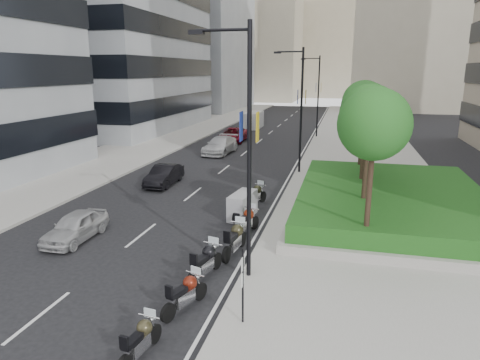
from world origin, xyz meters
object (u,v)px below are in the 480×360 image
(lamp_post_1, at_px, (299,105))
(motorcycle_3, at_px, (235,239))
(motorcycle_4, at_px, (246,222))
(motorcycle_0, at_px, (141,340))
(car_b, at_px, (164,175))
(car_d, at_px, (234,135))
(parking_sign, at_px, (243,282))
(car_c, at_px, (220,145))
(motorcycle_1, at_px, (185,293))
(lamp_post_2, at_px, (317,92))
(motorcycle_6, at_px, (255,195))
(motorcycle_5, at_px, (242,206))
(car_a, at_px, (75,226))
(lamp_post_0, at_px, (245,142))
(delivery_van, at_px, (253,121))
(motorcycle_2, at_px, (206,262))

(lamp_post_1, distance_m, motorcycle_3, 15.65)
(motorcycle_3, relative_size, motorcycle_4, 1.09)
(motorcycle_0, distance_m, motorcycle_4, 9.34)
(car_b, distance_m, car_d, 18.35)
(lamp_post_1, xyz_separation_m, parking_sign, (0.66, -20.00, -3.61))
(car_c, bearing_deg, motorcycle_1, -72.34)
(car_c, bearing_deg, motorcycle_3, -68.40)
(motorcycle_4, height_order, car_b, car_b)
(lamp_post_1, bearing_deg, car_d, 122.52)
(parking_sign, bearing_deg, lamp_post_2, 90.99)
(motorcycle_1, xyz_separation_m, motorcycle_6, (-0.12, 11.24, 0.03))
(car_c, bearing_deg, car_d, 97.71)
(lamp_post_2, height_order, motorcycle_5, lamp_post_2)
(motorcycle_6, distance_m, car_a, 9.70)
(lamp_post_2, bearing_deg, motorcycle_1, -92.03)
(lamp_post_0, xyz_separation_m, car_c, (-7.78, 23.25, -4.30))
(lamp_post_1, xyz_separation_m, car_a, (-8.23, -15.23, -4.43))
(car_b, bearing_deg, lamp_post_0, -55.92)
(motorcycle_1, relative_size, motorcycle_6, 0.97)
(car_d, height_order, delivery_van, delivery_van)
(motorcycle_2, height_order, car_c, car_c)
(motorcycle_6, relative_size, car_d, 0.40)
(motorcycle_4, bearing_deg, car_c, 38.39)
(parking_sign, bearing_deg, motorcycle_3, 107.06)
(car_b, relative_size, car_d, 0.75)
(motorcycle_5, bearing_deg, car_b, 60.21)
(car_c, bearing_deg, motorcycle_0, -74.14)
(motorcycle_1, relative_size, motorcycle_3, 0.85)
(motorcycle_5, xyz_separation_m, car_b, (-6.61, 5.14, 0.00))
(car_b, bearing_deg, motorcycle_1, -65.25)
(motorcycle_4, height_order, motorcycle_5, motorcycle_5)
(motorcycle_2, bearing_deg, delivery_van, 22.06)
(car_b, bearing_deg, motorcycle_4, -46.41)
(motorcycle_2, relative_size, car_c, 0.44)
(lamp_post_2, height_order, motorcycle_6, lamp_post_2)
(motorcycle_1, xyz_separation_m, car_b, (-6.91, 14.14, 0.09))
(motorcycle_5, bearing_deg, delivery_van, 19.33)
(car_d, relative_size, delivery_van, 1.08)
(motorcycle_0, relative_size, car_c, 0.38)
(motorcycle_6, relative_size, car_a, 0.57)
(car_a, bearing_deg, motorcycle_6, 45.46)
(lamp_post_2, height_order, motorcycle_1, lamp_post_2)
(car_a, relative_size, delivery_van, 0.75)
(motorcycle_1, distance_m, car_b, 15.74)
(lamp_post_0, xyz_separation_m, motorcycle_6, (-1.45, 8.71, -4.46))
(parking_sign, xyz_separation_m, motorcycle_3, (-1.54, 5.01, -0.81))
(lamp_post_2, distance_m, motorcycle_0, 40.32)
(motorcycle_5, relative_size, car_b, 0.57)
(motorcycle_1, relative_size, motorcycle_4, 0.93)
(motorcycle_5, distance_m, delivery_van, 35.69)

